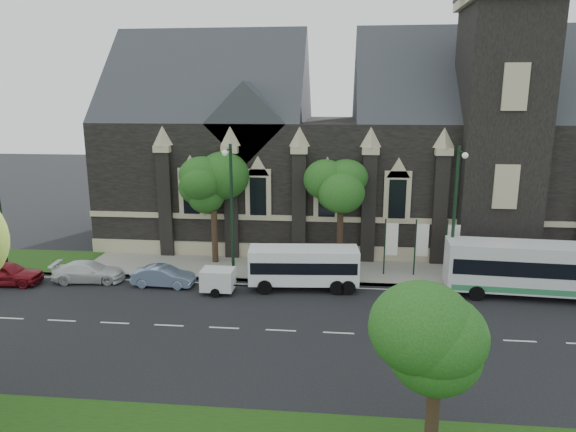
# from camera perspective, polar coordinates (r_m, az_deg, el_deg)

# --- Properties ---
(ground) EXTENTS (160.00, 160.00, 0.00)m
(ground) POSITION_cam_1_polar(r_m,az_deg,el_deg) (27.31, -0.81, -12.62)
(ground) COLOR black
(ground) RESTS_ON ground
(sidewalk) EXTENTS (80.00, 5.00, 0.15)m
(sidewalk) POSITION_cam_1_polar(r_m,az_deg,el_deg) (36.04, 0.91, -5.99)
(sidewalk) COLOR gray
(sidewalk) RESTS_ON ground
(museum) EXTENTS (40.00, 17.70, 29.90)m
(museum) POSITION_cam_1_polar(r_m,az_deg,el_deg) (43.45, 8.81, 8.06)
(museum) COLOR black
(museum) RESTS_ON ground
(tree_park_east) EXTENTS (3.40, 3.40, 6.28)m
(tree_park_east) POSITION_cam_1_polar(r_m,az_deg,el_deg) (17.09, 16.84, -12.50)
(tree_park_east) COLOR black
(tree_park_east) RESTS_ON ground
(tree_walk_right) EXTENTS (4.08, 4.08, 7.80)m
(tree_walk_right) POSITION_cam_1_polar(r_m,az_deg,el_deg) (35.68, 6.27, 3.26)
(tree_walk_right) COLOR black
(tree_walk_right) RESTS_ON ground
(tree_walk_left) EXTENTS (3.91, 3.91, 7.64)m
(tree_walk_left) POSITION_cam_1_polar(r_m,az_deg,el_deg) (36.71, -7.96, 3.36)
(tree_walk_left) COLOR black
(tree_walk_left) RESTS_ON ground
(street_lamp_near) EXTENTS (0.36, 1.88, 9.00)m
(street_lamp_near) POSITION_cam_1_polar(r_m,az_deg,el_deg) (33.04, 18.13, 0.66)
(street_lamp_near) COLOR black
(street_lamp_near) RESTS_ON ground
(street_lamp_mid) EXTENTS (0.36, 1.88, 9.00)m
(street_lamp_mid) POSITION_cam_1_polar(r_m,az_deg,el_deg) (32.97, -6.36, 1.21)
(street_lamp_mid) COLOR black
(street_lamp_mid) RESTS_ON ground
(banner_flag_left) EXTENTS (0.90, 0.10, 4.00)m
(banner_flag_left) POSITION_cam_1_polar(r_m,az_deg,el_deg) (34.93, 11.20, -2.90)
(banner_flag_left) COLOR black
(banner_flag_left) RESTS_ON ground
(banner_flag_center) EXTENTS (0.90, 0.10, 4.00)m
(banner_flag_center) POSITION_cam_1_polar(r_m,az_deg,el_deg) (35.19, 14.45, -2.95)
(banner_flag_center) COLOR black
(banner_flag_center) RESTS_ON ground
(banner_flag_right) EXTENTS (0.90, 0.10, 4.00)m
(banner_flag_right) POSITION_cam_1_polar(r_m,az_deg,el_deg) (35.55, 17.64, -3.00)
(banner_flag_right) COLOR black
(banner_flag_right) RESTS_ON ground
(tour_coach) EXTENTS (11.51, 3.27, 3.32)m
(tour_coach) POSITION_cam_1_polar(r_m,az_deg,el_deg) (34.49, 26.65, -5.27)
(tour_coach) COLOR silver
(tour_coach) RESTS_ON ground
(shuttle_bus) EXTENTS (6.99, 2.91, 2.64)m
(shuttle_bus) POSITION_cam_1_polar(r_m,az_deg,el_deg) (32.41, 1.78, -5.49)
(shuttle_bus) COLOR white
(shuttle_bus) RESTS_ON ground
(box_trailer) EXTENTS (2.88, 1.69, 1.53)m
(box_trailer) POSITION_cam_1_polar(r_m,az_deg,el_deg) (32.14, -7.80, -7.02)
(box_trailer) COLOR silver
(box_trailer) RESTS_ON ground
(sedan) EXTENTS (4.03, 1.52, 1.31)m
(sedan) POSITION_cam_1_polar(r_m,az_deg,el_deg) (34.00, -13.71, -6.53)
(sedan) COLOR #788DAD
(sedan) RESTS_ON ground
(car_far_red) EXTENTS (4.56, 2.15, 1.51)m
(car_far_red) POSITION_cam_1_polar(r_m,az_deg,el_deg) (37.93, -28.85, -5.61)
(car_far_red) COLOR maroon
(car_far_red) RESTS_ON ground
(car_far_white) EXTENTS (4.78, 2.36, 1.34)m
(car_far_white) POSITION_cam_1_polar(r_m,az_deg,el_deg) (36.29, -21.29, -5.79)
(car_far_white) COLOR silver
(car_far_white) RESTS_ON ground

